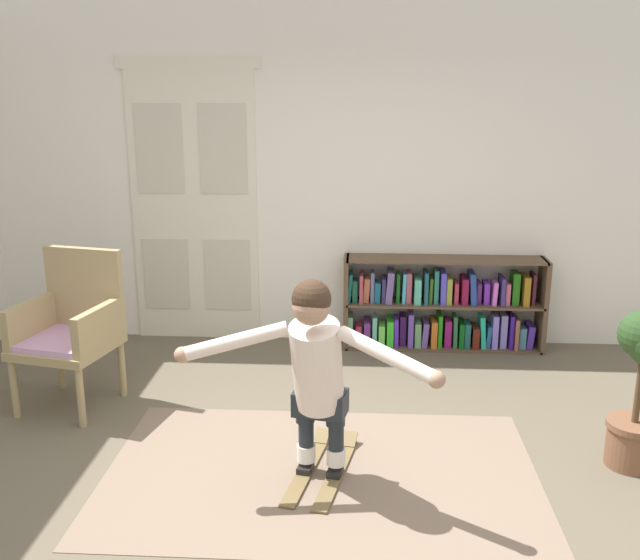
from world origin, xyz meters
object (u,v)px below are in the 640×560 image
Objects in this scene: bookshelf at (441,309)px; person_skier at (316,364)px; wicker_chair at (72,325)px; skis_pair at (322,468)px.

person_skier is at bearing -112.09° from bookshelf.
wicker_chair is at bearing 150.66° from person_skier.
bookshelf is 1.20× the size of person_skier.
person_skier is at bearing -29.34° from wicker_chair.
person_skier is at bearing -100.86° from skis_pair.
skis_pair is at bearing -25.48° from wicker_chair.
wicker_chair is 2.09m from skis_pair.
bookshelf is 2.36m from skis_pair.
person_skier is (1.79, -1.01, 0.15)m from wicker_chair.
bookshelf is at bearing 25.36° from wicker_chair.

